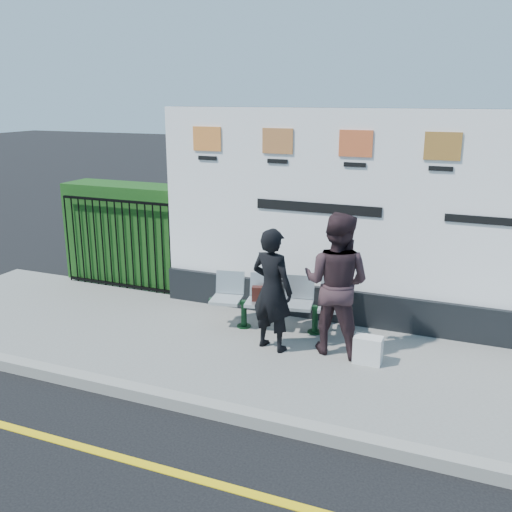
{
  "coord_description": "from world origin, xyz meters",
  "views": [
    {
      "loc": [
        1.07,
        -3.8,
        3.29
      ],
      "look_at": [
        -1.65,
        2.85,
        1.25
      ],
      "focal_mm": 40.0,
      "sensor_mm": 36.0,
      "label": 1
    }
  ],
  "objects_px": {
    "woman_left": "(272,290)",
    "bench": "(279,316)",
    "billboard": "(435,241)",
    "woman_right": "(336,284)"
  },
  "relations": [
    {
      "from": "woman_left",
      "to": "bench",
      "type": "bearing_deg",
      "value": -64.69
    },
    {
      "from": "woman_right",
      "to": "billboard",
      "type": "bearing_deg",
      "value": -129.15
    },
    {
      "from": "woman_left",
      "to": "woman_right",
      "type": "relative_size",
      "value": 0.88
    },
    {
      "from": "bench",
      "to": "woman_left",
      "type": "height_order",
      "value": "woman_left"
    },
    {
      "from": "billboard",
      "to": "woman_left",
      "type": "xyz_separation_m",
      "value": [
        -1.81,
        -1.28,
        -0.5
      ]
    },
    {
      "from": "bench",
      "to": "woman_right",
      "type": "bearing_deg",
      "value": -32.65
    },
    {
      "from": "billboard",
      "to": "woman_left",
      "type": "distance_m",
      "value": 2.28
    },
    {
      "from": "billboard",
      "to": "woman_right",
      "type": "relative_size",
      "value": 4.42
    },
    {
      "from": "billboard",
      "to": "woman_right",
      "type": "bearing_deg",
      "value": -135.03
    },
    {
      "from": "woman_right",
      "to": "woman_left",
      "type": "bearing_deg",
      "value": 22.88
    }
  ]
}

